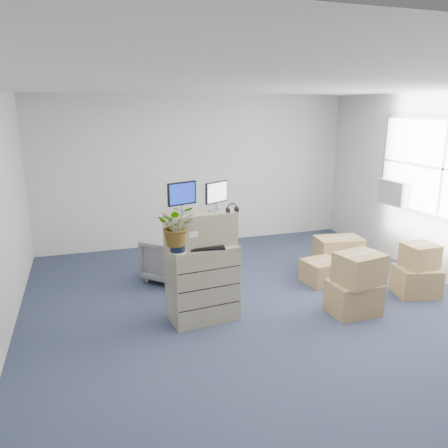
{
  "coord_description": "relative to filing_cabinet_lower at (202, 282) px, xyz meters",
  "views": [
    {
      "loc": [
        -2.08,
        -4.51,
        2.55
      ],
      "look_at": [
        -0.47,
        0.4,
        1.18
      ],
      "focal_mm": 35.0,
      "sensor_mm": 36.0,
      "label": 1
    }
  ],
  "objects": [
    {
      "name": "tissue_box",
      "position": [
        0.31,
        0.16,
        0.57
      ],
      "size": [
        0.21,
        0.13,
        0.08
      ],
      "primitive_type": "cube",
      "rotation": [
        0.0,
        0.0,
        -0.14
      ],
      "color": "#3EA0D6",
      "rests_on": "external_drive"
    },
    {
      "name": "monitor_left",
      "position": [
        -0.22,
        0.03,
        1.09
      ],
      "size": [
        0.37,
        0.2,
        0.37
      ],
      "rotation": [
        0.0,
        0.0,
        0.34
      ],
      "color": "#99999E",
      "rests_on": "filing_cabinet_upper"
    },
    {
      "name": "external_drive",
      "position": [
        0.31,
        0.18,
        0.51
      ],
      "size": [
        0.23,
        0.21,
        0.06
      ],
      "primitive_type": "cube",
      "rotation": [
        0.0,
        0.0,
        0.37
      ],
      "color": "black",
      "rests_on": "filing_cabinet_lower"
    },
    {
      "name": "potted_plant",
      "position": [
        -0.33,
        -0.17,
        0.74
      ],
      "size": [
        0.52,
        0.55,
        0.46
      ],
      "rotation": [
        0.0,
        0.0,
        0.1
      ],
      "color": "#A6BA96",
      "rests_on": "filing_cabinet_lower"
    },
    {
      "name": "wall_back",
      "position": [
        0.77,
        3.17,
        0.92
      ],
      "size": [
        6.0,
        0.02,
        2.8
      ],
      "primitive_type": "cube",
      "color": "beige",
      "rests_on": "ground"
    },
    {
      "name": "ac_unit",
      "position": [
        3.64,
        1.06,
        0.72
      ],
      "size": [
        0.24,
        0.6,
        0.4
      ],
      "primitive_type": "cube",
      "color": "silver",
      "rests_on": "wall_right"
    },
    {
      "name": "ground",
      "position": [
        0.77,
        -0.34,
        -0.48
      ],
      "size": [
        7.0,
        7.0,
        0.0
      ],
      "primitive_type": "plane",
      "color": "#22273D",
      "rests_on": "ground"
    },
    {
      "name": "phone_dock",
      "position": [
        -0.04,
        0.01,
        0.52
      ],
      "size": [
        0.07,
        0.06,
        0.14
      ],
      "rotation": [
        0.0,
        0.0,
        0.1
      ],
      "color": "silver",
      "rests_on": "filing_cabinet_lower"
    },
    {
      "name": "office_chair",
      "position": [
        -0.1,
        1.38,
        -0.1
      ],
      "size": [
        1.0,
        1.0,
        0.75
      ],
      "primitive_type": "imported",
      "rotation": [
        0.0,
        0.0,
        3.91
      ],
      "color": "slate",
      "rests_on": "ground"
    },
    {
      "name": "keyboard",
      "position": [
        0.03,
        -0.14,
        0.49
      ],
      "size": [
        0.43,
        0.22,
        0.02
      ],
      "primitive_type": "cube",
      "rotation": [
        0.0,
        0.0,
        -0.13
      ],
      "color": "black",
      "rests_on": "filing_cabinet_lower"
    },
    {
      "name": "water_bottle",
      "position": [
        0.06,
        0.04,
        0.6
      ],
      "size": [
        0.07,
        0.07,
        0.24
      ],
      "primitive_type": "cylinder",
      "color": "gray",
      "rests_on": "filing_cabinet_lower"
    },
    {
      "name": "filing_cabinet_lower",
      "position": [
        0.0,
        0.0,
        0.0
      ],
      "size": [
        0.86,
        0.58,
        0.95
      ],
      "primitive_type": "cube",
      "rotation": [
        0.0,
        0.0,
        0.1
      ],
      "color": "gray",
      "rests_on": "ground"
    },
    {
      "name": "headphones",
      "position": [
        0.36,
        -0.08,
        0.92
      ],
      "size": [
        0.14,
        0.03,
        0.14
      ],
      "primitive_type": "torus",
      "rotation": [
        1.57,
        0.0,
        0.1
      ],
      "color": "black",
      "rests_on": "filing_cabinet_upper"
    },
    {
      "name": "cardboard_boxes",
      "position": [
        2.4,
        0.14,
        -0.17
      ],
      "size": [
        1.8,
        2.07,
        0.81
      ],
      "color": "#A47C4F",
      "rests_on": "ground"
    },
    {
      "name": "filing_cabinet_upper",
      "position": [
        -0.0,
        0.05,
        0.68
      ],
      "size": [
        0.85,
        0.49,
        0.41
      ],
      "primitive_type": "cube",
      "rotation": [
        0.0,
        0.0,
        0.1
      ],
      "color": "gray",
      "rests_on": "filing_cabinet_lower"
    },
    {
      "name": "mouse",
      "position": [
        0.3,
        -0.04,
        0.49
      ],
      "size": [
        0.1,
        0.07,
        0.03
      ],
      "primitive_type": "ellipsoid",
      "rotation": [
        0.0,
        0.0,
        0.18
      ],
      "color": "silver",
      "rests_on": "filing_cabinet_lower"
    },
    {
      "name": "window",
      "position": [
        3.72,
        0.16,
        1.22
      ],
      "size": [
        0.07,
        2.72,
        1.52
      ],
      "color": "gray",
      "rests_on": "wall_right"
    },
    {
      "name": "monitor_right",
      "position": [
        0.2,
        0.05,
        1.08
      ],
      "size": [
        0.32,
        0.21,
        0.35
      ],
      "rotation": [
        0.0,
        0.0,
        0.52
      ],
      "color": "#99999E",
      "rests_on": "filing_cabinet_upper"
    }
  ]
}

